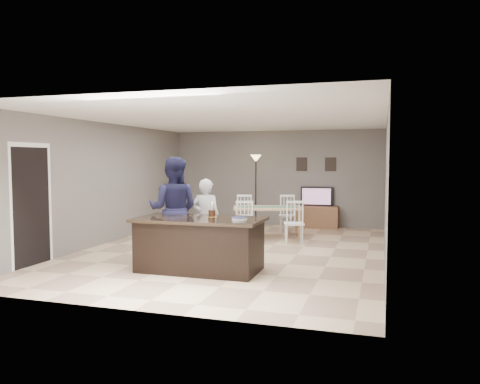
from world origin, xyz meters
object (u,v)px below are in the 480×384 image
(dining_table, at_px, (268,212))
(plate_stack, at_px, (240,219))
(birthday_cake, at_px, (212,213))
(television, at_px, (317,196))
(man, at_px, (173,209))
(kitchen_island, at_px, (200,244))
(tv_console, at_px, (316,217))
(floor_lamp, at_px, (256,171))
(woman, at_px, (206,219))

(dining_table, bearing_deg, plate_stack, -100.36)
(birthday_cake, distance_m, plate_stack, 0.63)
(television, distance_m, man, 5.43)
(kitchen_island, height_order, birthday_cake, birthday_cake)
(kitchen_island, relative_size, man, 1.11)
(tv_console, xyz_separation_m, plate_stack, (-0.48, -5.61, 0.62))
(television, height_order, man, man)
(birthday_cake, height_order, dining_table, birthday_cake)
(television, height_order, plate_stack, television)
(birthday_cake, bearing_deg, floor_lamp, 96.54)
(kitchen_island, height_order, plate_stack, plate_stack)
(birthday_cake, bearing_deg, tv_console, 78.82)
(dining_table, bearing_deg, man, -126.95)
(television, relative_size, woman, 0.60)
(man, height_order, dining_table, man)
(kitchen_island, relative_size, tv_console, 1.79)
(man, height_order, birthday_cake, man)
(woman, xyz_separation_m, plate_stack, (0.95, -0.94, 0.16))
(television, xyz_separation_m, woman, (-1.43, -4.74, -0.10))
(man, distance_m, birthday_cake, 0.96)
(kitchen_island, relative_size, television, 2.35)
(plate_stack, height_order, floor_lamp, floor_lamp)
(dining_table, bearing_deg, television, 51.28)
(kitchen_island, relative_size, dining_table, 0.99)
(floor_lamp, bearing_deg, television, 14.10)
(birthday_cake, bearing_deg, dining_table, 86.72)
(television, distance_m, woman, 4.96)
(plate_stack, xyz_separation_m, floor_lamp, (-1.15, 5.27, 0.64))
(dining_table, bearing_deg, kitchen_island, -112.04)
(tv_console, distance_m, television, 0.57)
(television, bearing_deg, dining_table, 67.93)
(plate_stack, xyz_separation_m, dining_table, (-0.39, 3.53, -0.30))
(dining_table, bearing_deg, floor_lamp, 97.04)
(kitchen_island, xyz_separation_m, woman, (-0.23, 0.90, 0.31))
(television, bearing_deg, plate_stack, 85.15)
(tv_console, xyz_separation_m, birthday_cake, (-1.06, -5.36, 0.66))
(woman, relative_size, floor_lamp, 0.76)
(woman, distance_m, dining_table, 2.66)
(kitchen_island, relative_size, floor_lamp, 1.07)
(woman, distance_m, birthday_cake, 0.80)
(dining_table, relative_size, floor_lamp, 1.08)
(television, height_order, floor_lamp, floor_lamp)
(tv_console, xyz_separation_m, dining_table, (-0.87, -2.08, 0.32))
(television, relative_size, plate_stack, 3.48)
(woman, relative_size, man, 0.79)
(man, xyz_separation_m, birthday_cake, (0.89, -0.36, -0.01))
(man, distance_m, floor_lamp, 4.71)
(television, relative_size, dining_table, 0.42)
(television, relative_size, floor_lamp, 0.45)
(plate_stack, bearing_deg, tv_console, 85.09)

